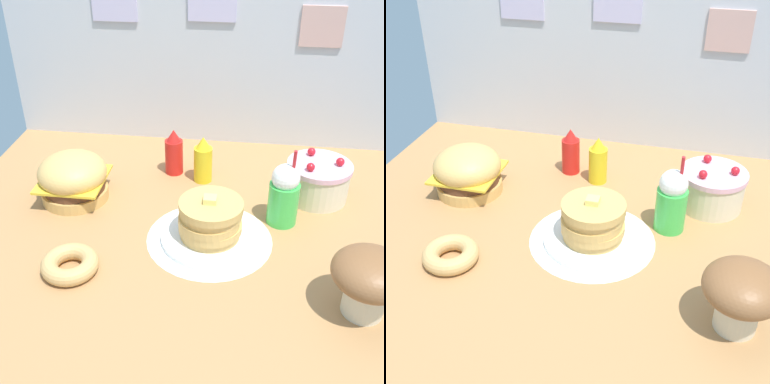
% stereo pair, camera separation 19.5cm
% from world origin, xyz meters
% --- Properties ---
extents(ground_plane, '(2.11, 1.72, 0.02)m').
position_xyz_m(ground_plane, '(0.00, 0.00, -0.01)').
color(ground_plane, '#B27F4C').
extents(back_wall, '(2.11, 0.04, 1.01)m').
position_xyz_m(back_wall, '(0.00, 0.85, 0.51)').
color(back_wall, silver).
rests_on(back_wall, ground_plane).
extents(doily_mat, '(0.50, 0.50, 0.00)m').
position_xyz_m(doily_mat, '(0.09, -0.03, 0.00)').
color(doily_mat, white).
rests_on(doily_mat, ground_plane).
extents(burger, '(0.30, 0.30, 0.22)m').
position_xyz_m(burger, '(-0.54, 0.19, 0.10)').
color(burger, '#DBA859').
rests_on(burger, ground_plane).
extents(pancake_stack, '(0.39, 0.39, 0.20)m').
position_xyz_m(pancake_stack, '(0.09, -0.03, 0.08)').
color(pancake_stack, white).
rests_on(pancake_stack, doily_mat).
extents(layer_cake, '(0.28, 0.28, 0.21)m').
position_xyz_m(layer_cake, '(0.53, 0.34, 0.09)').
color(layer_cake, beige).
rests_on(layer_cake, ground_plane).
extents(ketchup_bottle, '(0.09, 0.09, 0.23)m').
position_xyz_m(ketchup_bottle, '(-0.14, 0.47, 0.11)').
color(ketchup_bottle, red).
rests_on(ketchup_bottle, ground_plane).
extents(mustard_bottle, '(0.09, 0.09, 0.23)m').
position_xyz_m(mustard_bottle, '(0.01, 0.42, 0.11)').
color(mustard_bottle, yellow).
rests_on(mustard_bottle, ground_plane).
extents(cream_soda_cup, '(0.13, 0.13, 0.34)m').
position_xyz_m(cream_soda_cup, '(0.37, 0.13, 0.13)').
color(cream_soda_cup, green).
rests_on(cream_soda_cup, ground_plane).
extents(donut_pink_glaze, '(0.21, 0.21, 0.06)m').
position_xyz_m(donut_pink_glaze, '(-0.40, -0.29, 0.03)').
color(donut_pink_glaze, tan).
rests_on(donut_pink_glaze, ground_plane).
extents(mushroom_stool, '(0.25, 0.25, 0.24)m').
position_xyz_m(mushroom_stool, '(0.63, -0.35, 0.15)').
color(mushroom_stool, beige).
rests_on(mushroom_stool, ground_plane).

